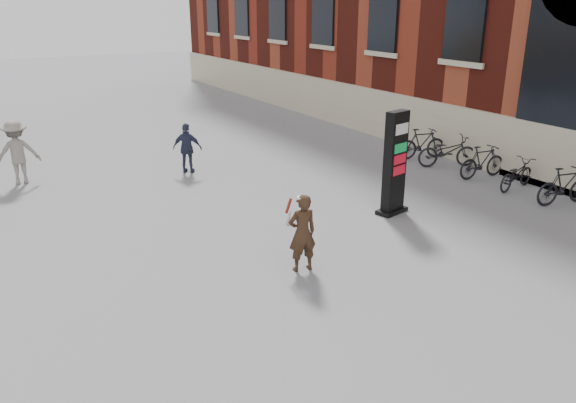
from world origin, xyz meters
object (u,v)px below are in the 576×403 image
bike_5 (482,162)px  pedestrian_c (187,148)px  woman (302,232)px  bike_6 (447,151)px  info_pylon (395,163)px  bike_7 (422,143)px  bike_3 (565,186)px  pedestrian_b (17,152)px  bike_4 (516,174)px

bike_5 → pedestrian_c: bearing=61.9°
woman → bike_6: size_ratio=0.82×
info_pylon → woman: info_pylon is taller
info_pylon → bike_6: 4.94m
bike_5 → bike_7: 2.60m
bike_3 → pedestrian_b: bearing=65.7°
woman → bike_3: size_ratio=0.93×
bike_4 → bike_7: size_ratio=0.95×
pedestrian_b → woman: bearing=116.7°
woman → bike_7: size_ratio=0.92×
info_pylon → pedestrian_b: size_ratio=1.38×
bike_3 → bike_7: 5.32m
bike_5 → bike_3: bearing=-174.3°
pedestrian_c → bike_6: size_ratio=0.80×
pedestrian_b → bike_4: bearing=149.5°
info_pylon → pedestrian_c: info_pylon is taller
bike_6 → bike_5: bearing=-156.6°
woman → bike_3: 7.91m
pedestrian_c → bike_6: bearing=-169.2°
bike_3 → bike_6: bike_3 is taller
info_pylon → pedestrian_b: (-7.78, 7.35, -0.36)m
woman → bike_6: 8.84m
bike_3 → bike_5: bearing=12.9°
pedestrian_b → bike_3: pedestrian_b is taller
bike_5 → bike_6: 1.43m
pedestrian_b → pedestrian_c: pedestrian_b is taller
bike_7 → bike_3: bearing=-165.5°
pedestrian_c → bike_5: pedestrian_c is taller
bike_4 → bike_7: (0.00, 3.83, 0.09)m
woman → bike_7: bearing=-139.5°
woman → bike_5: woman is taller
bike_6 → pedestrian_b: bearing=90.9°
bike_5 → bike_7: (0.00, 2.60, 0.01)m
info_pylon → bike_3: (4.26, -1.78, -0.78)m
pedestrian_c → bike_7: bearing=-161.4°
bike_3 → woman: bearing=101.4°
pedestrian_b → bike_4: pedestrian_b is taller
pedestrian_c → bike_3: bearing=170.3°
pedestrian_c → bike_4: bearing=176.4°
pedestrian_b → info_pylon: bearing=138.5°
info_pylon → bike_7: bearing=26.8°
bike_7 → woman: bearing=137.5°
info_pylon → woman: size_ratio=1.63×
bike_4 → woman: bearing=89.1°
woman → bike_6: woman is taller
pedestrian_b → bike_7: bearing=164.3°
pedestrian_b → bike_5: bearing=153.8°
pedestrian_b → pedestrian_c: bearing=164.6°
pedestrian_c → bike_5: size_ratio=0.93×
bike_7 → bike_6: bearing=-165.5°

